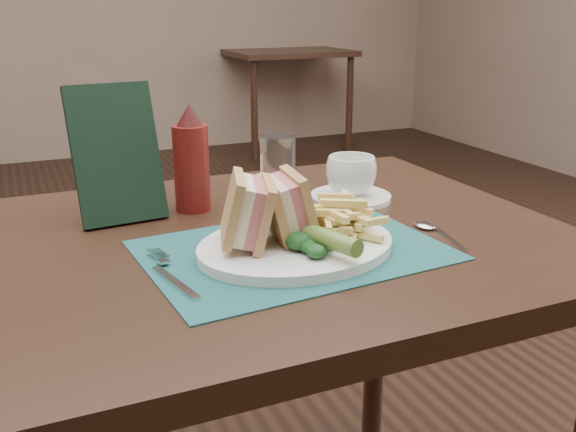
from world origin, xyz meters
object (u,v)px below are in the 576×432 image
object	(u,v)px
sandwich_half_b	(272,207)
check_presenter	(116,154)
table_main	(281,428)
sandwich_half_a	(233,211)
drinking_glass	(278,172)
saucer	(350,197)
ketchup_bottle	(191,158)
placemat	(293,250)
coffee_cup	(351,176)
table_bg_right	(286,99)
plate	(296,246)

from	to	relation	value
sandwich_half_b	check_presenter	distance (m)	0.30
table_main	sandwich_half_a	xyz separation A→B (m)	(-0.10, -0.07, 0.44)
sandwich_half_a	drinking_glass	size ratio (longest dim) A/B	0.80
saucer	ketchup_bottle	bearing A→B (deg)	167.99
sandwich_half_a	sandwich_half_b	world-z (taller)	sandwich_half_a
table_main	drinking_glass	xyz separation A→B (m)	(0.05, 0.12, 0.44)
placemat	drinking_glass	bearing A→B (deg)	73.04
sandwich_half_b	coffee_cup	size ratio (longest dim) A/B	1.06
table_bg_right	ketchup_bottle	xyz separation A→B (m)	(-1.74, -3.58, 0.47)
placemat	plate	size ratio (longest dim) A/B	1.43
placemat	sandwich_half_b	xyz separation A→B (m)	(-0.03, 0.01, 0.07)
saucer	table_bg_right	bearing A→B (deg)	68.25
table_bg_right	check_presenter	xyz separation A→B (m)	(-1.86, -3.58, 0.49)
saucer	check_presenter	size ratio (longest dim) A/B	0.65
coffee_cup	ketchup_bottle	size ratio (longest dim) A/B	0.50
placemat	plate	bearing A→B (deg)	-69.96
placemat	sandwich_half_b	distance (m)	0.07
placemat	drinking_glass	xyz separation A→B (m)	(0.06, 0.20, 0.06)
ketchup_bottle	coffee_cup	bearing A→B (deg)	-12.01
placemat	sandwich_half_b	world-z (taller)	sandwich_half_b
sandwich_half_a	saucer	bearing A→B (deg)	48.42
coffee_cup	plate	bearing A→B (deg)	-135.19
saucer	drinking_glass	distance (m)	0.15
ketchup_bottle	check_presenter	xyz separation A→B (m)	(-0.13, 0.00, 0.02)
saucer	check_presenter	distance (m)	0.43
placemat	check_presenter	size ratio (longest dim) A/B	1.86
sandwich_half_b	drinking_glass	world-z (taller)	drinking_glass
table_main	placemat	world-z (taller)	placemat
sandwich_half_a	saucer	xyz separation A→B (m)	(0.29, 0.18, -0.06)
coffee_cup	drinking_glass	xyz separation A→B (m)	(-0.14, 0.01, 0.02)
sandwich_half_a	ketchup_bottle	world-z (taller)	ketchup_bottle
table_bg_right	check_presenter	distance (m)	4.07
placemat	plate	xyz separation A→B (m)	(0.00, -0.01, 0.01)
saucer	sandwich_half_a	bearing A→B (deg)	-148.23
sandwich_half_b	check_presenter	bearing A→B (deg)	133.27
table_main	coffee_cup	world-z (taller)	coffee_cup
table_main	sandwich_half_b	size ratio (longest dim) A/B	9.15
table_main	plate	size ratio (longest dim) A/B	3.00
drinking_glass	plate	bearing A→B (deg)	-105.73
table_bg_right	saucer	world-z (taller)	saucer
sandwich_half_a	drinking_glass	world-z (taller)	drinking_glass
placemat	ketchup_bottle	world-z (taller)	ketchup_bottle
sandwich_half_a	check_presenter	world-z (taller)	check_presenter
plate	check_presenter	size ratio (longest dim) A/B	1.30
check_presenter	table_main	bearing A→B (deg)	-42.05
coffee_cup	ketchup_bottle	distance (m)	0.29
coffee_cup	drinking_glass	size ratio (longest dim) A/B	0.71
table_bg_right	drinking_glass	world-z (taller)	drinking_glass
sandwich_half_a	drinking_glass	bearing A→B (deg)	68.51
drinking_glass	check_presenter	distance (m)	0.28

